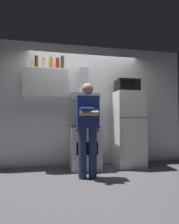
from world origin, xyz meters
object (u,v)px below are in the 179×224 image
Objects in this scene: person_standing at (88,125)px; bottle_liquor_amber at (51,64)px; microwave at (127,86)px; upper_cabinet at (46,84)px; bottle_rum_dark at (36,62)px; stove_oven at (85,147)px; refrigerator at (128,129)px; bottle_spice_jar at (32,66)px; bottle_canister_steel at (44,64)px; bottle_wine_green at (62,63)px; range_hood at (84,92)px; bottle_soda_red at (57,64)px; cooking_pot at (92,123)px.

person_standing is 5.75× the size of bottle_liquor_amber.
person_standing is (-1.00, -0.62, -0.84)m from microwave.
person_standing is at bearing -44.26° from upper_cabinet.
bottle_liquor_amber is 0.30m from bottle_rum_dark.
microwave is (0.95, 0.02, 1.31)m from stove_oven.
refrigerator reaches higher than stove_oven.
bottle_liquor_amber reaches higher than stove_oven.
bottle_canister_steel is at bearing 3.70° from bottle_spice_jar.
bottle_rum_dark is 0.53m from bottle_wine_green.
bottle_canister_steel is (-0.15, -0.05, -0.02)m from bottle_liquor_amber.
bottle_wine_green reaches higher than bottle_canister_steel.
bottle_wine_green is (-0.42, 0.72, 1.30)m from person_standing.
bottle_spice_jar reaches higher than range_hood.
refrigerator is at bearing -4.48° from bottle_wine_green.
bottle_canister_steel is at bearing -173.27° from bottle_soda_red.
range_hood is 0.97m from microwave.
range_hood is 2.72× the size of bottle_soda_red.
bottle_canister_steel reaches higher than cooking_pot.
range_hood is 2.63× the size of bottle_liquor_amber.
range_hood is 0.76m from bottle_wine_green.
bottle_rum_dark is 0.11m from bottle_spice_jar.
bottle_wine_green is (-1.42, 0.11, 1.40)m from refrigerator.
microwave is 2.07m from bottle_spice_jar.
range_hood reaches higher than refrigerator.
stove_oven is at bearing -90.00° from range_hood.
bottle_liquor_amber reaches higher than range_hood.
bottle_soda_red is at bearing 5.16° from upper_cabinet.
bottle_spice_jar is 0.48× the size of bottle_soda_red.
bottle_wine_green is (0.39, -0.00, 0.04)m from bottle_canister_steel.
bottle_soda_red reaches higher than cooking_pot.
bottle_liquor_amber reaches higher than bottle_soda_red.
refrigerator is 5.48× the size of cooking_pot.
bottle_wine_green is at bearing 175.52° from refrigerator.
bottle_soda_red is at bearing 161.95° from bottle_wine_green.
bottle_liquor_amber reaches higher than bottle_spice_jar.
stove_oven is at bearing -14.25° from bottle_soda_red.
bottle_soda_red is (-0.52, 0.75, 1.28)m from person_standing.
cooking_pot is 1.04× the size of bottle_rum_dark.
bottle_wine_green is at bearing -0.08° from bottle_canister_steel.
bottle_wine_green is at bearing 166.60° from stove_oven.
bottle_soda_red reaches higher than microwave.
bottle_spice_jar is at bearing 177.78° from microwave.
upper_cabinet reaches higher than person_standing.
upper_cabinet is 0.46m from bottle_spice_jar.
upper_cabinet is at bearing 4.82° from bottle_rum_dark.
person_standing is (0.75, -0.73, -0.85)m from upper_cabinet.
range_hood is 1.01m from person_standing.
bottle_wine_green is 2.35× the size of bottle_spice_jar.
microwave is 1.64× the size of cooking_pot.
bottle_rum_dark is 0.90× the size of bottle_wine_green.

